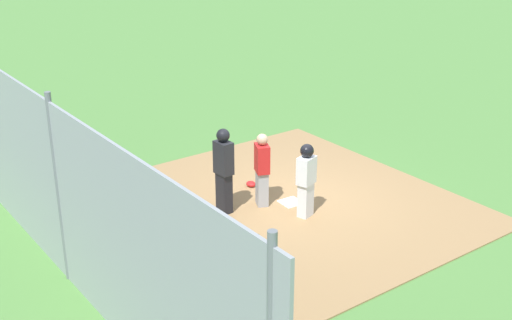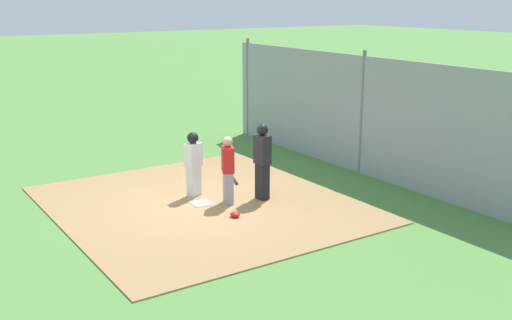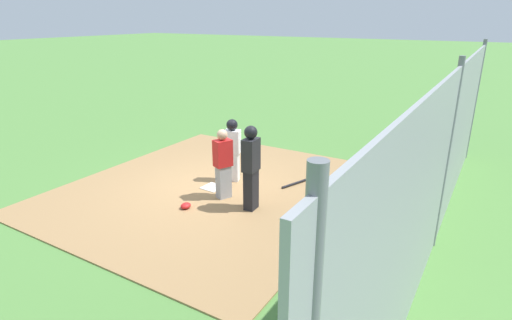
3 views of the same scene
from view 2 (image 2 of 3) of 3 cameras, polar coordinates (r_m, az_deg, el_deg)
name	(u,v)px [view 2 (image 2 of 3)]	position (r m, az deg, el deg)	size (l,w,h in m)	color
ground_plane	(201,205)	(14.41, -5.09, -4.17)	(140.00, 140.00, 0.00)	#51843D
dirt_infield	(201,204)	(14.40, -5.10, -4.12)	(7.20, 6.40, 0.03)	#9E774C
home_plate	(201,203)	(14.40, -5.10, -4.02)	(0.44, 0.44, 0.02)	white
catcher	(228,169)	(14.16, -2.63, -0.85)	(0.45, 0.39, 1.59)	#9E9EA3
umpire	(262,159)	(14.41, 0.59, 0.05)	(0.39, 0.28, 1.83)	black
runner	(193,160)	(14.77, -5.84, -0.01)	(0.36, 0.44, 1.57)	silver
baseball_bat	(234,179)	(16.13, -2.07, -1.80)	(0.06, 0.06, 0.82)	black
catcher_mask	(235,214)	(13.49, -1.96, -5.07)	(0.24, 0.20, 0.12)	red
backstop_fence	(362,115)	(16.84, 9.82, 4.11)	(12.00, 0.10, 3.35)	#93999E
parking_lot	(481,147)	(21.06, 20.15, 1.15)	(18.00, 5.20, 0.04)	#424247
parked_car_dark	(420,112)	(23.33, 15.00, 4.32)	(4.23, 1.94, 1.28)	black
parked_car_green	(343,102)	(25.09, 8.13, 5.39)	(4.43, 2.41, 1.28)	#235B38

